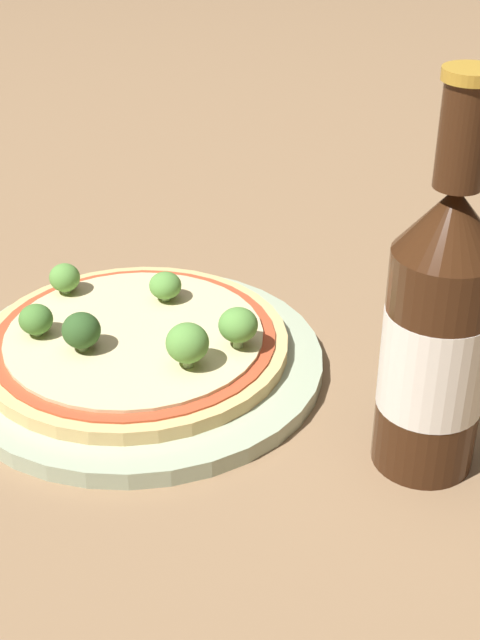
# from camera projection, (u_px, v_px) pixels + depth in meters

# --- Properties ---
(ground_plane) EXTENTS (3.00, 3.00, 0.00)m
(ground_plane) POSITION_uv_depth(u_px,v_px,m) (157.00, 364.00, 0.63)
(ground_plane) COLOR #846647
(plate) EXTENTS (0.25, 0.25, 0.01)m
(plate) POSITION_uv_depth(u_px,v_px,m) (141.00, 361.00, 0.62)
(plate) COLOR #A3B293
(plate) RESTS_ON ground_plane
(pizza) EXTENTS (0.21, 0.21, 0.01)m
(pizza) POSITION_uv_depth(u_px,v_px,m) (135.00, 342.00, 0.62)
(pizza) COLOR tan
(pizza) RESTS_ON plate
(broccoli_floret_0) EXTENTS (0.03, 0.03, 0.03)m
(broccoli_floret_0) POSITION_uv_depth(u_px,v_px,m) (238.00, 325.00, 0.59)
(broccoli_floret_0) COLOR #89A866
(broccoli_floret_0) RESTS_ON pizza
(broccoli_floret_1) EXTENTS (0.02, 0.02, 0.02)m
(broccoli_floret_1) POSITION_uv_depth(u_px,v_px,m) (36.00, 318.00, 0.61)
(broccoli_floret_1) COLOR #89A866
(broccoli_floret_1) RESTS_ON pizza
(broccoli_floret_2) EXTENTS (0.03, 0.03, 0.03)m
(broccoli_floret_2) POSITION_uv_depth(u_px,v_px,m) (81.00, 331.00, 0.59)
(broccoli_floret_2) COLOR #89A866
(broccoli_floret_2) RESTS_ON pizza
(broccoli_floret_3) EXTENTS (0.02, 0.02, 0.02)m
(broccoli_floret_3) POSITION_uv_depth(u_px,v_px,m) (165.00, 286.00, 0.65)
(broccoli_floret_3) COLOR #89A866
(broccoli_floret_3) RESTS_ON pizza
(broccoli_floret_4) EXTENTS (0.03, 0.03, 0.03)m
(broccoli_floret_4) POSITION_uv_depth(u_px,v_px,m) (187.00, 343.00, 0.57)
(broccoli_floret_4) COLOR #89A866
(broccoli_floret_4) RESTS_ON pizza
(broccoli_floret_5) EXTENTS (0.02, 0.02, 0.02)m
(broccoli_floret_5) POSITION_uv_depth(u_px,v_px,m) (65.00, 278.00, 0.66)
(broccoli_floret_5) COLOR #89A866
(broccoli_floret_5) RESTS_ON pizza
(beer_bottle) EXTENTS (0.06, 0.06, 0.24)m
(beer_bottle) POSITION_uv_depth(u_px,v_px,m) (437.00, 333.00, 0.50)
(beer_bottle) COLOR #381E0F
(beer_bottle) RESTS_ON ground_plane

